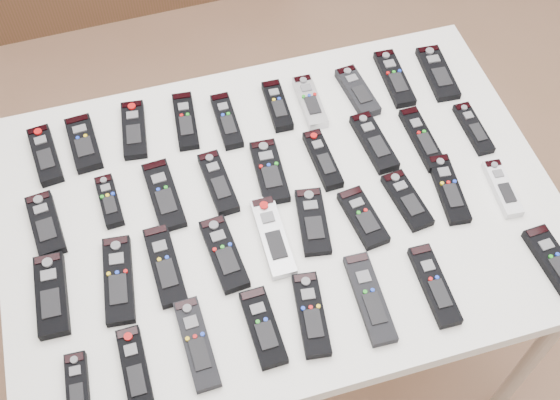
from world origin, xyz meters
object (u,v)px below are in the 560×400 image
object	(u,v)px
remote_13	(218,183)
remote_23	(273,237)
remote_30	(135,370)
remote_31	(197,343)
remote_26	(407,200)
remote_0	(45,155)
remote_12	(164,195)
remote_14	(270,172)
remote_6	(310,102)
remote_7	(357,92)
remote_2	(134,130)
remote_15	(323,160)
remote_5	(277,106)
remote_11	(109,201)
remote_10	(46,225)
remote_21	(165,265)
remote_18	(473,129)
remote_9	(438,73)
remote_22	(224,254)
remote_3	(186,121)
remote_35	(434,285)
remote_34	(370,298)
remote_17	(422,139)
remote_33	(311,314)
remote_24	(313,222)
table	(280,219)
remote_29	(78,388)
remote_20	(119,280)
remote_16	(374,142)
remote_25	(363,218)
remote_32	(263,327)
remote_8	(394,78)
remote_36	(554,262)
remote_4	(227,121)
remote_27	(448,189)

from	to	relation	value
remote_13	remote_23	distance (m)	0.19
remote_30	remote_31	world-z (taller)	remote_30
remote_31	remote_26	bearing A→B (deg)	19.09
remote_0	remote_12	size ratio (longest dim) A/B	0.90
remote_14	remote_31	xyz separation A→B (m)	(-0.25, -0.37, -0.00)
remote_6	remote_12	world-z (taller)	remote_6
remote_7	remote_12	xyz separation A→B (m)	(-0.53, -0.18, -0.00)
remote_2	remote_15	xyz separation A→B (m)	(0.41, -0.22, 0.00)
remote_5	remote_11	distance (m)	0.47
remote_10	remote_21	world-z (taller)	remote_10
remote_12	remote_18	world-z (taller)	remote_12
remote_9	remote_22	distance (m)	0.75
remote_3	remote_35	distance (m)	0.71
remote_22	remote_26	size ratio (longest dim) A/B	1.16
remote_34	remote_14	bearing A→B (deg)	108.80
remote_17	remote_33	size ratio (longest dim) A/B	1.03
remote_0	remote_3	xyz separation A→B (m)	(0.34, 0.01, -0.00)
remote_10	remote_23	xyz separation A→B (m)	(0.47, -0.17, -0.00)
remote_5	remote_12	world-z (taller)	remote_5
remote_24	remote_6	bearing A→B (deg)	82.71
table	remote_29	distance (m)	0.58
table	remote_26	xyz separation A→B (m)	(0.28, -0.07, 0.07)
remote_20	remote_21	size ratio (longest dim) A/B	1.05
remote_15	remote_22	distance (m)	0.34
remote_17	remote_2	bearing A→B (deg)	160.79
remote_12	remote_16	size ratio (longest dim) A/B	1.07
remote_12	remote_35	distance (m)	0.63
table	remote_25	size ratio (longest dim) A/B	8.21
remote_5	remote_11	size ratio (longest dim) A/B	1.13
remote_34	remote_32	bearing A→B (deg)	-177.51
remote_8	remote_12	xyz separation A→B (m)	(-0.64, -0.19, 0.00)
remote_17	remote_25	xyz separation A→B (m)	(-0.21, -0.17, 0.00)
remote_3	remote_18	size ratio (longest dim) A/B	1.12
table	remote_18	bearing A→B (deg)	8.68
remote_25	remote_32	distance (m)	0.34
remote_7	remote_11	size ratio (longest dim) A/B	1.20
remote_25	remote_14	bearing A→B (deg)	125.70
remote_3	remote_11	xyz separation A→B (m)	(-0.21, -0.19, 0.00)
remote_14	remote_30	distance (m)	0.54
remote_13	remote_21	world-z (taller)	remote_13
remote_3	remote_9	bearing A→B (deg)	3.40
remote_7	remote_36	distance (m)	0.63
remote_11	remote_24	world-z (taller)	remote_11
remote_31	remote_13	bearing A→B (deg)	68.45
remote_16	remote_24	bearing A→B (deg)	-144.78
remote_3	remote_23	size ratio (longest dim) A/B	0.86
remote_3	remote_13	bearing A→B (deg)	-75.33
remote_2	remote_10	size ratio (longest dim) A/B	1.05
remote_4	remote_22	distance (m)	0.38
remote_23	remote_27	distance (m)	0.42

